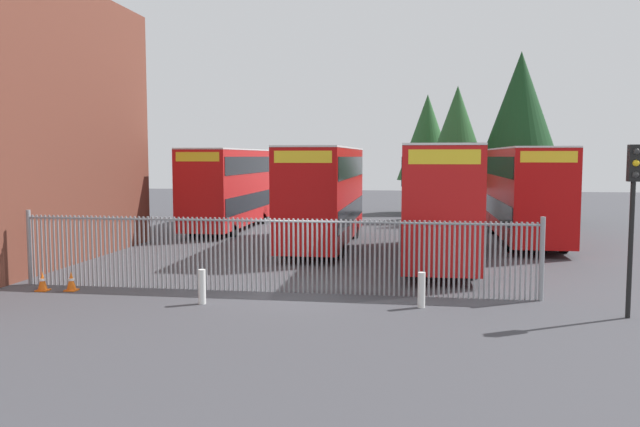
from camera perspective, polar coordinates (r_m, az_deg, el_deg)
name	(u,v)px	position (r m, az deg, el deg)	size (l,w,h in m)	color
ground_plane	(334,253)	(26.89, 1.28, -3.50)	(100.00, 100.00, 0.00)	#3D3D42
palisade_fence	(270,253)	(19.07, -4.44, -3.47)	(15.59, 0.14, 2.35)	gray
double_decker_bus_near_gate	(438,198)	(24.98, 10.40, 1.35)	(2.54, 10.81, 4.42)	red
double_decker_bus_behind_fence_left	(525,190)	(31.67, 17.69, 1.96)	(2.54, 10.81, 4.42)	#B70C0C
double_decker_bus_behind_fence_right	(231,185)	(35.94, -7.92, 2.50)	(2.54, 10.81, 4.42)	red
double_decker_bus_far_back	(324,192)	(28.67, 0.37, 1.90)	(2.54, 10.81, 4.42)	#B70C0C
bollard_near_left	(202,287)	(17.89, -10.42, -6.40)	(0.20, 0.20, 0.95)	silver
bollard_center_front	(421,290)	(17.39, 8.99, -6.71)	(0.20, 0.20, 0.95)	silver
traffic_cone_by_gate	(71,281)	(20.71, -21.19, -5.62)	(0.34, 0.34, 0.59)	orange
traffic_cone_mid_forecourt	(42,281)	(21.01, -23.40, -5.54)	(0.34, 0.34, 0.59)	orange
traffic_light_kerbside	(633,198)	(17.50, 26.00, 1.21)	(0.28, 0.33, 4.30)	black
tree_tall_back	(427,137)	(45.98, 9.49, 6.67)	(4.18, 4.18, 8.34)	#4C3823
tree_short_side	(457,137)	(41.14, 12.06, 6.69)	(4.37, 4.37, 8.38)	#4C3823
tree_mid_row	(520,116)	(41.27, 17.32, 8.25)	(5.43, 5.43, 10.34)	#4C3823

